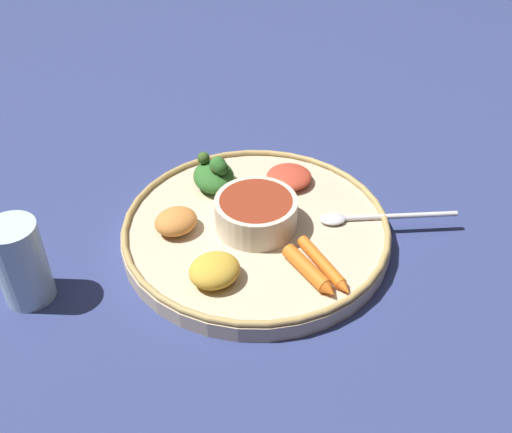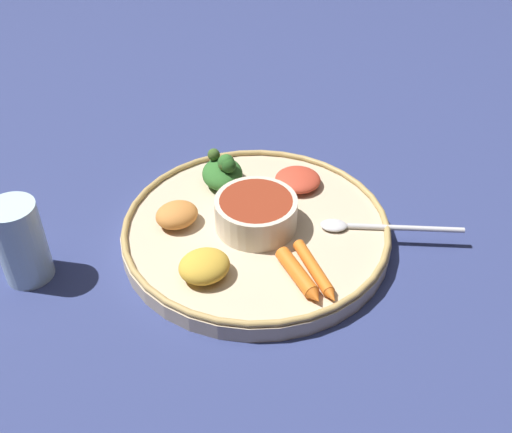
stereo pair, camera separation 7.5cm
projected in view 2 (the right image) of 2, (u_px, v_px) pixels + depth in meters
The scene contains 12 objects.
ground_plane at pixel (256, 238), 0.77m from camera, with size 2.40×2.40×0.00m, color navy.
platter at pixel (256, 232), 0.77m from camera, with size 0.34×0.34×0.02m, color #C6B293.
platter_rim at pixel (256, 224), 0.76m from camera, with size 0.34×0.34×0.01m, color tan.
center_bowl at pixel (256, 212), 0.75m from camera, with size 0.10×0.10×0.04m.
spoon at pixel (369, 228), 0.75m from camera, with size 0.02×0.18×0.01m.
greens_pile at pixel (223, 171), 0.82m from camera, with size 0.08×0.07×0.05m.
carrot_near_spoon at pixel (299, 275), 0.68m from camera, with size 0.08×0.06×0.02m.
carrot_outer at pixel (315, 270), 0.69m from camera, with size 0.10×0.05×0.01m.
mound_berbere_red at pixel (298, 180), 0.82m from camera, with size 0.06×0.06×0.02m, color #B73D28.
mound_lentil_yellow at pixel (204, 266), 0.68m from camera, with size 0.06×0.05×0.03m, color gold.
mound_squash at pixel (177, 214), 0.76m from camera, with size 0.05×0.05×0.03m, color #C67A38.
drinking_glass at pixel (22, 247), 0.70m from camera, with size 0.06×0.06×0.10m.
Camera 2 is at (-0.58, -0.03, 0.51)m, focal length 41.95 mm.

